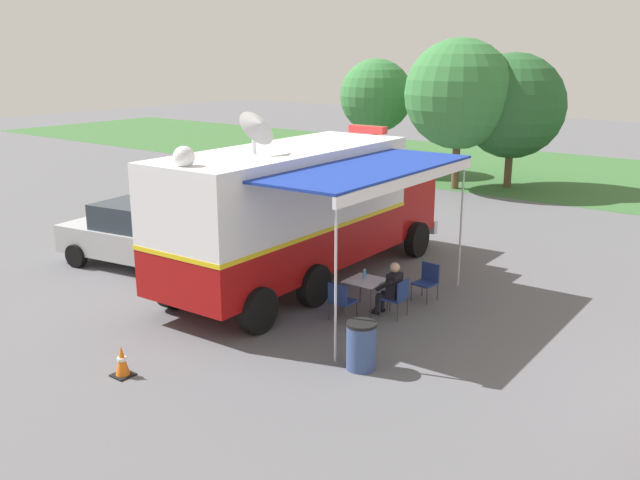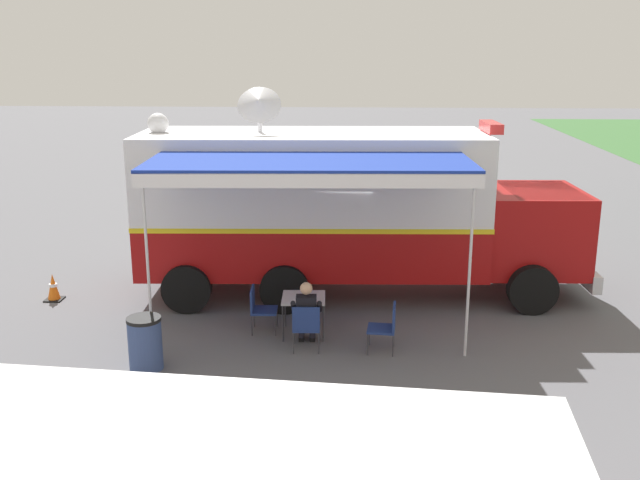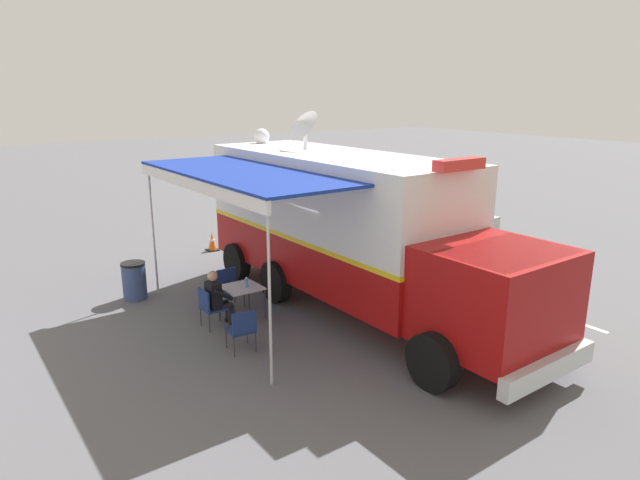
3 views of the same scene
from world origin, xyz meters
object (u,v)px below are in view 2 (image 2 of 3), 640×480
(folding_chair_beside_table, at_px, (259,306))
(folding_chair_spare_by_truck, at_px, (387,324))
(folding_table, at_px, (304,300))
(seated_responder, at_px, (306,313))
(water_bottle, at_px, (308,290))
(folding_chair_at_table, at_px, (306,324))
(car_behind_truck, at_px, (285,208))
(trash_bin, at_px, (145,343))
(command_truck, at_px, (348,206))
(traffic_cone, at_px, (53,287))

(folding_chair_beside_table, xyz_separation_m, folding_chair_spare_by_truck, (0.81, 2.37, 0.00))
(folding_table, height_order, folding_chair_beside_table, folding_chair_beside_table)
(folding_table, distance_m, seated_responder, 0.62)
(folding_table, height_order, water_bottle, water_bottle)
(folding_chair_spare_by_truck, bearing_deg, folding_chair_beside_table, -108.88)
(folding_chair_at_table, distance_m, folding_chair_spare_by_truck, 1.42)
(folding_table, distance_m, water_bottle, 0.20)
(folding_chair_at_table, relative_size, car_behind_truck, 0.20)
(folding_chair_spare_by_truck, bearing_deg, folding_chair_at_table, -87.31)
(water_bottle, relative_size, seated_responder, 0.18)
(folding_table, height_order, trash_bin, trash_bin)
(command_truck, xyz_separation_m, water_bottle, (2.30, -0.69, -1.11))
(water_bottle, xyz_separation_m, folding_chair_at_table, (0.88, 0.02, -0.32))
(folding_chair_spare_by_truck, bearing_deg, water_bottle, -119.62)
(folding_table, relative_size, water_bottle, 3.71)
(folding_table, bearing_deg, trash_bin, -57.12)
(folding_table, distance_m, folding_chair_at_table, 0.82)
(command_truck, height_order, water_bottle, command_truck)
(folding_table, relative_size, seated_responder, 0.66)
(folding_table, bearing_deg, car_behind_truck, -171.74)
(folding_table, height_order, seated_responder, seated_responder)
(folding_chair_beside_table, xyz_separation_m, seated_responder, (0.69, 0.94, 0.14))
(folding_chair_at_table, distance_m, traffic_cone, 6.06)
(folding_chair_at_table, distance_m, trash_bin, 2.76)
(folding_chair_spare_by_truck, relative_size, trash_bin, 0.96)
(trash_bin, distance_m, car_behind_truck, 8.70)
(seated_responder, bearing_deg, water_bottle, -178.76)
(folding_table, bearing_deg, folding_chair_beside_table, -95.16)
(folding_table, distance_m, trash_bin, 3.02)
(folding_chair_at_table, bearing_deg, water_bottle, -178.55)
(trash_bin, relative_size, car_behind_truck, 0.21)
(traffic_cone, bearing_deg, command_truck, 97.11)
(traffic_cone, distance_m, car_behind_truck, 6.95)
(folding_chair_beside_table, bearing_deg, folding_chair_spare_by_truck, 71.12)
(folding_chair_at_table, bearing_deg, folding_table, -172.80)
(folding_chair_spare_by_truck, bearing_deg, car_behind_truck, -161.75)
(folding_chair_spare_by_truck, relative_size, traffic_cone, 1.50)
(folding_chair_at_table, relative_size, folding_chair_beside_table, 1.00)
(water_bottle, height_order, trash_bin, water_bottle)
(command_truck, distance_m, seated_responder, 3.33)
(folding_chair_at_table, bearing_deg, car_behind_truck, -171.85)
(traffic_cone, bearing_deg, folding_chair_beside_table, 71.63)
(folding_chair_at_table, relative_size, trash_bin, 0.96)
(command_truck, relative_size, folding_table, 11.53)
(car_behind_truck, bearing_deg, folding_chair_at_table, 8.15)
(folding_chair_at_table, distance_m, seated_responder, 0.23)
(command_truck, distance_m, folding_chair_spare_by_truck, 3.51)
(water_bottle, bearing_deg, folding_chair_at_table, 1.45)
(folding_chair_beside_table, distance_m, folding_chair_spare_by_truck, 2.50)
(command_truck, bearing_deg, folding_chair_at_table, -11.92)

